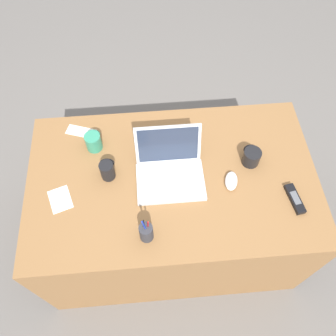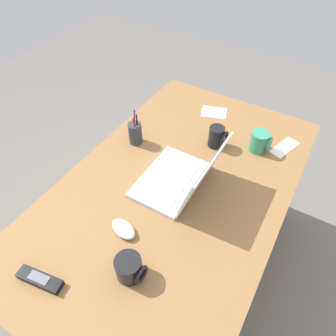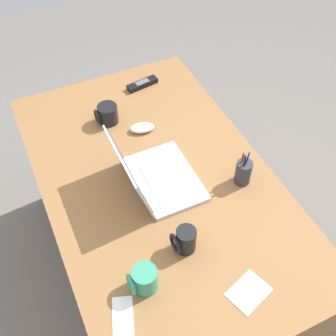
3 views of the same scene
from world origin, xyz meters
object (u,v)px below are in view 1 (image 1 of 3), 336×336
coffee_mug_spare (251,157)px  pen_holder (146,232)px  computer_mouse (231,181)px  laptop (170,170)px  coffee_mug_tall (94,141)px  cordless_phone (295,199)px  coffee_mug_white (107,170)px

coffee_mug_spare → pen_holder: pen_holder is taller
computer_mouse → coffee_mug_spare: (0.12, 0.12, 0.03)m
laptop → computer_mouse: laptop is taller
coffee_mug_spare → coffee_mug_tall: bearing=168.7°
laptop → pen_holder: laptop is taller
cordless_phone → coffee_mug_tall: bearing=157.6°
computer_mouse → coffee_mug_spare: coffee_mug_spare is taller
laptop → computer_mouse: bearing=-13.5°
coffee_mug_tall → pen_holder: (0.25, -0.52, 0.01)m
coffee_mug_spare → cordless_phone: bearing=-54.7°
laptop → coffee_mug_white: (-0.31, 0.02, 0.00)m
laptop → coffee_mug_spare: (0.42, 0.04, -0.00)m
laptop → pen_holder: bearing=-112.6°
coffee_mug_white → pen_holder: (0.17, -0.34, 0.00)m
computer_mouse → pen_holder: 0.50m
coffee_mug_tall → coffee_mug_white: bearing=-68.3°
coffee_mug_white → cordless_phone: (0.90, -0.22, -0.04)m
computer_mouse → cordless_phone: computer_mouse is taller
laptop → coffee_mug_spare: laptop is taller
coffee_mug_white → coffee_mug_tall: (-0.07, 0.18, -0.00)m
coffee_mug_spare → pen_holder: 0.66m
coffee_mug_tall → pen_holder: 0.58m
coffee_mug_white → coffee_mug_spare: (0.73, 0.02, -0.01)m
coffee_mug_white → cordless_phone: coffee_mug_white is taller
computer_mouse → pen_holder: pen_holder is taller
computer_mouse → coffee_mug_spare: 0.17m
computer_mouse → pen_holder: (-0.43, -0.25, 0.04)m
laptop → coffee_mug_tall: size_ratio=3.45×
coffee_mug_white → coffee_mug_tall: coffee_mug_white is taller
laptop → computer_mouse: 0.31m
computer_mouse → cordless_phone: size_ratio=0.67×
coffee_mug_white → coffee_mug_spare: bearing=1.7°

